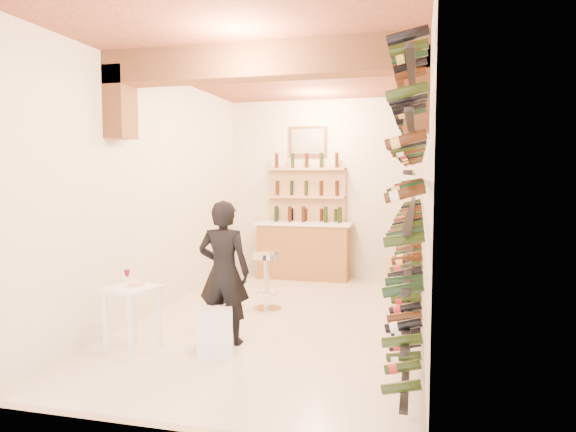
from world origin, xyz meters
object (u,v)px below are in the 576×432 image
object	(u,v)px
wine_rack	(407,199)
person	(224,272)
tasting_table	(132,298)
chrome_barstool	(267,277)
back_counter	(304,249)
crate_lower	(400,280)
white_stool	(215,331)

from	to	relation	value
wine_rack	person	xyz separation A→B (m)	(-1.90, -1.07, -0.76)
tasting_table	chrome_barstool	bearing A→B (deg)	82.21
wine_rack	back_counter	distance (m)	3.38
back_counter	person	distance (m)	3.73
person	chrome_barstool	bearing A→B (deg)	-94.91
wine_rack	tasting_table	distance (m)	3.30
chrome_barstool	wine_rack	bearing A→B (deg)	-11.29
tasting_table	person	bearing A→B (deg)	46.58
tasting_table	person	distance (m)	0.99
back_counter	crate_lower	size ratio (longest dim) A/B	3.82
tasting_table	white_stool	bearing A→B (deg)	27.65
tasting_table	crate_lower	world-z (taller)	tasting_table
back_counter	tasting_table	xyz separation A→B (m)	(-0.91, -4.19, 0.03)
white_stool	person	xyz separation A→B (m)	(-0.02, 0.31, 0.56)
wine_rack	white_stool	bearing A→B (deg)	-143.76
tasting_table	white_stool	distance (m)	0.93
white_stool	chrome_barstool	bearing A→B (deg)	88.64
chrome_barstool	crate_lower	bearing A→B (deg)	46.86
tasting_table	person	size ratio (longest dim) A/B	0.53
person	crate_lower	world-z (taller)	person
crate_lower	chrome_barstool	bearing A→B (deg)	-133.14
wine_rack	white_stool	xyz separation A→B (m)	(-1.89, -1.38, -1.32)
white_stool	person	bearing A→B (deg)	92.86
tasting_table	wine_rack	bearing A→B (deg)	46.66
person	crate_lower	distance (m)	3.78
person	chrome_barstool	world-z (taller)	person
person	chrome_barstool	distance (m)	1.48
white_stool	chrome_barstool	world-z (taller)	chrome_barstool
tasting_table	person	xyz separation A→B (m)	(0.84, 0.47, 0.22)
white_stool	chrome_barstool	size ratio (longest dim) A/B	0.58
wine_rack	chrome_barstool	xyz separation A→B (m)	(-1.85, 0.37, -1.10)
back_counter	tasting_table	world-z (taller)	back_counter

